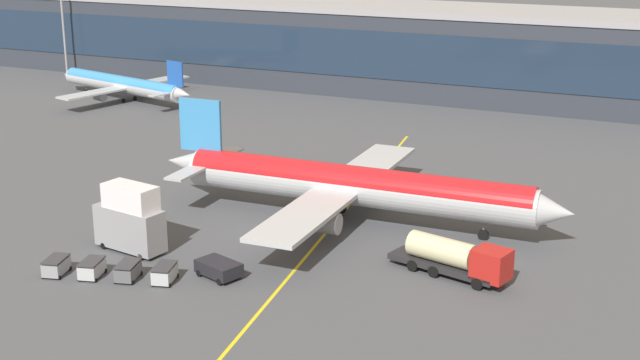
{
  "coord_description": "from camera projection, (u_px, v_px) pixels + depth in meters",
  "views": [
    {
      "loc": [
        37.07,
        -69.98,
        29.58
      ],
      "look_at": [
        2.94,
        4.64,
        4.5
      ],
      "focal_mm": 49.55,
      "sensor_mm": 36.0,
      "label": 1
    }
  ],
  "objects": [
    {
      "name": "apron_light_mast_0",
      "position": [
        62.0,
        10.0,
        162.02
      ],
      "size": [
        2.8,
        0.5,
        20.28
      ],
      "color": "gray",
      "rests_on": "ground_plane"
    },
    {
      "name": "baggage_cart_0",
      "position": [
        56.0,
        266.0,
        74.72
      ],
      "size": [
        2.2,
        2.96,
        1.48
      ],
      "color": "gray",
      "rests_on": "ground_plane"
    },
    {
      "name": "fuel_tanker",
      "position": [
        457.0,
        258.0,
        73.87
      ],
      "size": [
        11.08,
        5.07,
        3.25
      ],
      "color": "#232326",
      "rests_on": "ground_plane"
    },
    {
      "name": "commuter_jet_near",
      "position": [
        123.0,
        84.0,
        142.83
      ],
      "size": [
        30.84,
        24.84,
        7.69
      ],
      "color": "#B2B7BC",
      "rests_on": "ground_plane"
    },
    {
      "name": "pushback_tug",
      "position": [
        218.0,
        268.0,
        74.18
      ],
      "size": [
        4.34,
        3.41,
        1.4
      ],
      "color": "black",
      "rests_on": "ground_plane"
    },
    {
      "name": "baggage_cart_1",
      "position": [
        92.0,
        268.0,
        74.21
      ],
      "size": [
        2.2,
        2.96,
        1.48
      ],
      "color": "#B2B7BC",
      "rests_on": "ground_plane"
    },
    {
      "name": "apron_lead_in_line",
      "position": [
        325.0,
        235.0,
        84.15
      ],
      "size": [
        11.22,
        79.29,
        0.01
      ],
      "primitive_type": "cube",
      "rotation": [
        0.0,
        0.0,
        0.14
      ],
      "color": "yellow",
      "rests_on": "ground_plane"
    },
    {
      "name": "ground_plane",
      "position": [
        272.0,
        234.0,
        84.25
      ],
      "size": [
        700.0,
        700.0,
        0.0
      ],
      "primitive_type": "plane",
      "color": "#47494F"
    },
    {
      "name": "main_airliner",
      "position": [
        353.0,
        185.0,
        86.71
      ],
      "size": [
        42.57,
        33.77,
        10.97
      ],
      "color": "#B2B7BC",
      "rests_on": "ground_plane"
    },
    {
      "name": "catering_lift",
      "position": [
        130.0,
        219.0,
        79.25
      ],
      "size": [
        7.13,
        3.63,
        6.3
      ],
      "color": "gray",
      "rests_on": "ground_plane"
    },
    {
      "name": "baggage_cart_2",
      "position": [
        128.0,
        271.0,
        73.7
      ],
      "size": [
        2.2,
        2.96,
        1.48
      ],
      "color": "#595B60",
      "rests_on": "ground_plane"
    },
    {
      "name": "baggage_cart_3",
      "position": [
        165.0,
        273.0,
        73.19
      ],
      "size": [
        2.2,
        2.96,
        1.48
      ],
      "color": "#B2B7BC",
      "rests_on": "ground_plane"
    },
    {
      "name": "terminal_building",
      "position": [
        440.0,
        51.0,
        146.51
      ],
      "size": [
        216.58,
        19.2,
        14.56
      ],
      "color": "#2D333D",
      "rests_on": "ground_plane"
    }
  ]
}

